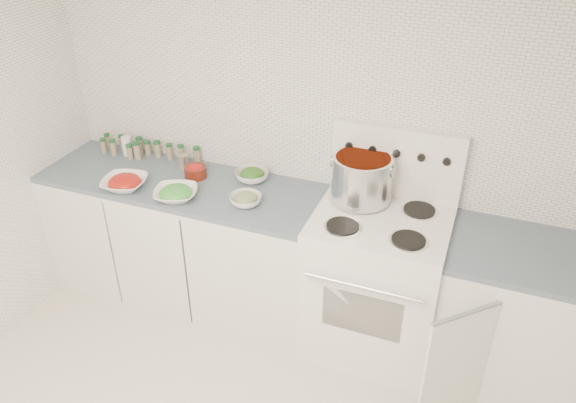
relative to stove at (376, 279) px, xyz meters
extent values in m
cube|color=white|center=(-0.48, 0.32, 0.75)|extent=(3.50, 0.02, 2.50)
cube|color=white|center=(-1.30, 0.00, -0.06)|extent=(1.85, 0.62, 0.86)
cube|color=#4A5C70|center=(-1.30, 0.00, 0.39)|extent=(1.85, 0.62, 0.03)
cube|color=white|center=(0.00, -0.01, -0.04)|extent=(0.76, 0.65, 0.92)
cube|color=black|center=(0.00, -0.33, 0.00)|extent=(0.45, 0.01, 0.28)
cylinder|color=silver|center=(0.00, -0.37, 0.22)|extent=(0.65, 0.02, 0.02)
cube|color=white|center=(0.00, -0.01, 0.43)|extent=(0.76, 0.65, 0.01)
cube|color=white|center=(0.00, 0.28, 0.65)|extent=(0.76, 0.06, 0.43)
cylinder|color=silver|center=(-0.18, -0.17, 0.44)|extent=(0.21, 0.21, 0.01)
cylinder|color=black|center=(-0.18, -0.17, 0.45)|extent=(0.18, 0.18, 0.01)
cylinder|color=silver|center=(0.18, -0.17, 0.44)|extent=(0.21, 0.21, 0.01)
cylinder|color=black|center=(0.18, -0.17, 0.45)|extent=(0.18, 0.18, 0.01)
cylinder|color=silver|center=(-0.18, 0.15, 0.44)|extent=(0.21, 0.21, 0.01)
cylinder|color=black|center=(-0.18, 0.15, 0.45)|extent=(0.18, 0.18, 0.01)
cylinder|color=silver|center=(0.18, 0.15, 0.44)|extent=(0.21, 0.21, 0.01)
cylinder|color=black|center=(0.18, 0.15, 0.45)|extent=(0.18, 0.18, 0.01)
cylinder|color=black|center=(-0.28, 0.25, 0.72)|extent=(0.04, 0.02, 0.04)
cylinder|color=black|center=(-0.14, 0.25, 0.72)|extent=(0.04, 0.02, 0.04)
cylinder|color=black|center=(0.00, 0.25, 0.72)|extent=(0.04, 0.02, 0.04)
cylinder|color=black|center=(0.14, 0.25, 0.72)|extent=(0.04, 0.02, 0.04)
cylinder|color=black|center=(0.28, 0.25, 0.72)|extent=(0.04, 0.02, 0.04)
cube|color=white|center=(0.82, 0.00, -0.06)|extent=(0.89, 0.62, 0.86)
cube|color=#4A5C70|center=(0.82, 0.00, 0.39)|extent=(0.89, 0.62, 0.03)
cube|color=white|center=(0.53, -0.45, -0.07)|extent=(0.30, 0.29, 0.70)
cylinder|color=silver|center=(-0.17, 0.15, 0.58)|extent=(0.35, 0.35, 0.27)
cylinder|color=#F05A21|center=(-0.17, 0.15, 0.70)|extent=(0.31, 0.31, 0.03)
torus|color=silver|center=(-0.35, 0.15, 0.66)|extent=(0.01, 0.08, 0.08)
torus|color=silver|center=(0.01, 0.15, 0.66)|extent=(0.01, 0.08, 0.08)
imported|color=white|center=(-1.58, -0.19, 0.44)|extent=(0.32, 0.32, 0.07)
ellipsoid|color=#B5170F|center=(-1.58, -0.19, 0.45)|extent=(0.19, 0.19, 0.09)
imported|color=white|center=(-1.22, -0.19, 0.43)|extent=(0.33, 0.33, 0.06)
ellipsoid|color=green|center=(-1.22, -0.19, 0.45)|extent=(0.18, 0.18, 0.08)
imported|color=white|center=(-0.88, 0.18, 0.44)|extent=(0.27, 0.27, 0.07)
ellipsoid|color=#285718|center=(-0.88, 0.18, 0.45)|extent=(0.15, 0.15, 0.07)
imported|color=white|center=(-0.80, -0.10, 0.43)|extent=(0.22, 0.22, 0.06)
ellipsoid|color=#2B5020|center=(-0.80, -0.10, 0.45)|extent=(0.14, 0.14, 0.06)
cylinder|color=#581A0F|center=(-1.24, 0.10, 0.44)|extent=(0.14, 0.14, 0.07)
ellipsoid|color=#B20C18|center=(-1.24, 0.10, 0.47)|extent=(0.11, 0.11, 0.05)
cylinder|color=white|center=(-1.83, 0.21, 0.47)|extent=(0.07, 0.07, 0.13)
cylinder|color=#A99D8F|center=(-1.38, 0.18, 0.45)|extent=(0.08, 0.08, 0.10)
cylinder|color=gray|center=(-2.02, 0.24, 0.45)|extent=(0.04, 0.04, 0.10)
cylinder|color=#164F25|center=(-2.02, 0.24, 0.51)|extent=(0.04, 0.04, 0.02)
cylinder|color=gray|center=(-1.92, 0.26, 0.45)|extent=(0.04, 0.04, 0.09)
cylinder|color=#164F25|center=(-1.92, 0.26, 0.51)|extent=(0.04, 0.04, 0.02)
cylinder|color=gray|center=(-1.76, 0.25, 0.46)|extent=(0.04, 0.04, 0.11)
cylinder|color=#164F25|center=(-1.76, 0.25, 0.52)|extent=(0.05, 0.05, 0.02)
cylinder|color=gray|center=(-1.70, 0.26, 0.45)|extent=(0.04, 0.04, 0.09)
cylinder|color=#164F25|center=(-1.70, 0.26, 0.50)|extent=(0.05, 0.05, 0.02)
cylinder|color=gray|center=(-1.62, 0.25, 0.45)|extent=(0.04, 0.04, 0.10)
cylinder|color=#164F25|center=(-1.62, 0.25, 0.51)|extent=(0.05, 0.05, 0.02)
cylinder|color=gray|center=(-1.52, 0.25, 0.45)|extent=(0.04, 0.04, 0.10)
cylinder|color=#164F25|center=(-1.52, 0.25, 0.51)|extent=(0.04, 0.04, 0.02)
cylinder|color=gray|center=(-1.44, 0.25, 0.46)|extent=(0.04, 0.04, 0.11)
cylinder|color=#164F25|center=(-1.44, 0.25, 0.52)|extent=(0.04, 0.04, 0.02)
cylinder|color=gray|center=(-1.32, 0.26, 0.46)|extent=(0.04, 0.04, 0.10)
cylinder|color=#164F25|center=(-1.32, 0.26, 0.52)|extent=(0.05, 0.05, 0.02)
cylinder|color=gray|center=(-2.01, 0.18, 0.45)|extent=(0.04, 0.04, 0.09)
cylinder|color=#164F25|center=(-2.01, 0.18, 0.50)|extent=(0.04, 0.04, 0.02)
cylinder|color=gray|center=(-1.92, 0.17, 0.45)|extent=(0.04, 0.04, 0.10)
cylinder|color=#164F25|center=(-1.92, 0.17, 0.51)|extent=(0.04, 0.04, 0.02)
cylinder|color=gray|center=(-1.73, 0.18, 0.46)|extent=(0.05, 0.05, 0.11)
cylinder|color=#164F25|center=(-1.73, 0.18, 0.52)|extent=(0.05, 0.05, 0.02)
cylinder|color=gray|center=(-1.78, 0.16, 0.45)|extent=(0.04, 0.04, 0.09)
cylinder|color=#164F25|center=(-1.78, 0.16, 0.50)|extent=(0.04, 0.04, 0.02)
camera|label=1|loc=(0.46, -2.65, 2.14)|focal=35.00mm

